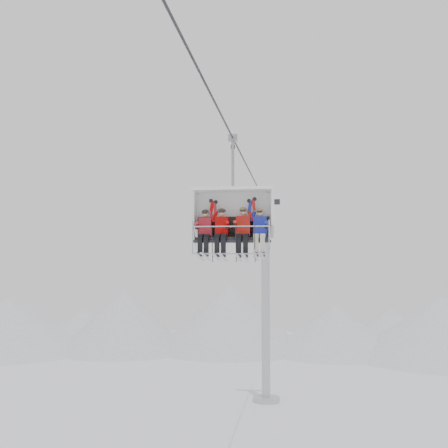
# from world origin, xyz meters

# --- Properties ---
(ridgeline) EXTENTS (72.00, 21.00, 7.00)m
(ridgeline) POSITION_xyz_m (-1.58, 42.05, 2.84)
(ridgeline) COLOR silver
(ridgeline) RESTS_ON ground
(lift_tower_right) EXTENTS (2.00, 1.80, 13.48)m
(lift_tower_right) POSITION_xyz_m (0.00, 22.00, 5.78)
(lift_tower_right) COLOR #ADAFB4
(lift_tower_right) RESTS_ON ground
(haul_cable) EXTENTS (0.06, 50.00, 0.06)m
(haul_cable) POSITION_xyz_m (0.00, 0.00, 13.30)
(haul_cable) COLOR #29292E
(haul_cable) RESTS_ON lift_tower_left
(chairlift_carrier) EXTENTS (2.65, 1.17, 3.98)m
(chairlift_carrier) POSITION_xyz_m (0.00, 2.43, 10.73)
(chairlift_carrier) COLOR black
(chairlift_carrier) RESTS_ON haul_cable
(skier_far_left) EXTENTS (0.42, 1.69, 1.67)m
(skier_far_left) POSITION_xyz_m (-0.90, 2.12, 10.22)
(skier_far_left) COLOR #AF1F2A
(skier_far_left) RESTS_ON chairlift_carrier
(skier_center_left) EXTENTS (0.44, 1.69, 1.72)m
(skier_center_left) POSITION_xyz_m (-0.35, 2.12, 10.24)
(skier_center_left) COLOR #C60706
(skier_center_left) RESTS_ON chairlift_carrier
(skier_center_right) EXTENTS (0.45, 1.69, 1.76)m
(skier_center_right) POSITION_xyz_m (0.35, 2.12, 10.25)
(skier_center_right) COLOR red
(skier_center_right) RESTS_ON chairlift_carrier
(skier_far_right) EXTENTS (0.43, 1.69, 1.69)m
(skier_far_right) POSITION_xyz_m (0.90, 2.12, 10.23)
(skier_far_right) COLOR #1D28A9
(skier_far_right) RESTS_ON chairlift_carrier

